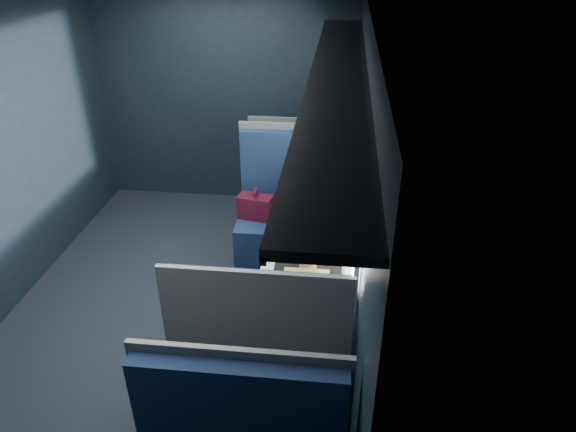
# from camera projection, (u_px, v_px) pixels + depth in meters

# --- Properties ---
(ground) EXTENTS (2.80, 4.20, 0.01)m
(ground) POSITION_uv_depth(u_px,v_px,m) (181.00, 310.00, 4.29)
(ground) COLOR black
(room_shell) EXTENTS (3.00, 4.40, 2.40)m
(room_shell) POSITION_uv_depth(u_px,v_px,m) (163.00, 143.00, 3.56)
(room_shell) COLOR black
(room_shell) RESTS_ON ground
(table) EXTENTS (0.62, 1.00, 0.74)m
(table) POSITION_uv_depth(u_px,v_px,m) (305.00, 250.00, 3.87)
(table) COLOR #54565E
(table) RESTS_ON ground
(seat_bay_near) EXTENTS (1.04, 0.62, 1.26)m
(seat_bay_near) POSITION_uv_depth(u_px,v_px,m) (292.00, 219.00, 4.76)
(seat_bay_near) COLOR #0C1938
(seat_bay_near) RESTS_ON ground
(seat_bay_far) EXTENTS (1.04, 0.62, 1.26)m
(seat_bay_far) POSITION_uv_depth(u_px,v_px,m) (265.00, 356.00, 3.25)
(seat_bay_far) COLOR #0C1938
(seat_bay_far) RESTS_ON ground
(seat_row_front) EXTENTS (1.04, 0.51, 1.16)m
(seat_row_front) POSITION_uv_depth(u_px,v_px,m) (301.00, 178.00, 5.56)
(seat_row_front) COLOR #0C1938
(seat_row_front) RESTS_ON ground
(man) EXTENTS (0.53, 0.56, 1.32)m
(man) POSITION_uv_depth(u_px,v_px,m) (320.00, 201.00, 4.44)
(man) COLOR black
(man) RESTS_ON ground
(woman) EXTENTS (0.53, 0.56, 1.32)m
(woman) POSITION_uv_depth(u_px,v_px,m) (308.00, 303.00, 3.22)
(woman) COLOR black
(woman) RESTS_ON ground
(papers) EXTENTS (0.58, 0.76, 0.01)m
(papers) POSITION_uv_depth(u_px,v_px,m) (310.00, 241.00, 3.82)
(papers) COLOR white
(papers) RESTS_ON table
(laptop) EXTENTS (0.26, 0.33, 0.24)m
(laptop) POSITION_uv_depth(u_px,v_px,m) (336.00, 233.00, 3.81)
(laptop) COLOR silver
(laptop) RESTS_ON table
(bottle_small) EXTENTS (0.07, 0.07, 0.23)m
(bottle_small) POSITION_uv_depth(u_px,v_px,m) (347.00, 210.00, 4.03)
(bottle_small) COLOR silver
(bottle_small) RESTS_ON table
(cup) EXTENTS (0.07, 0.07, 0.09)m
(cup) POSITION_uv_depth(u_px,v_px,m) (333.00, 217.00, 4.06)
(cup) COLOR white
(cup) RESTS_ON table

